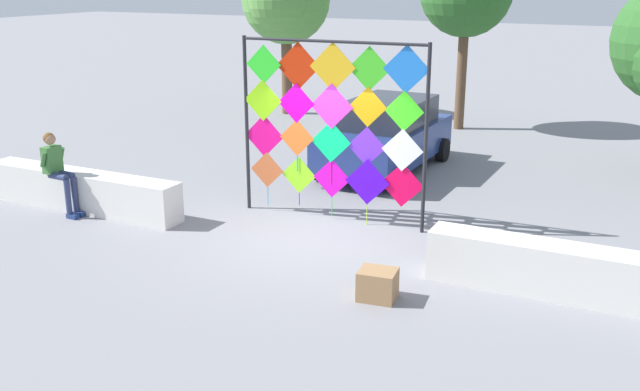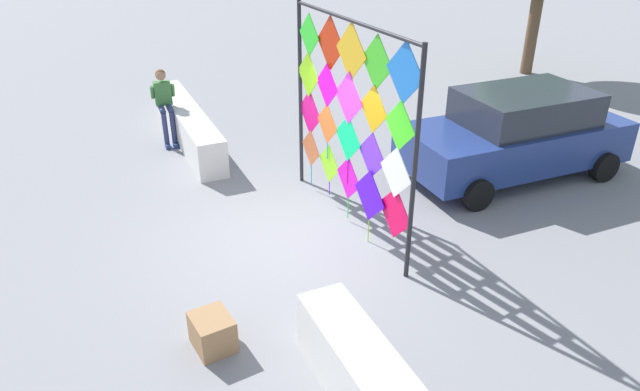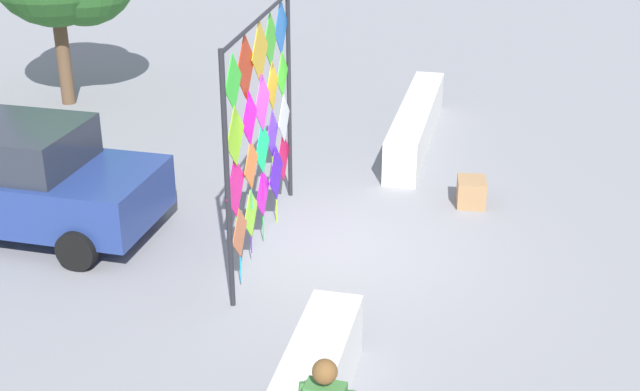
% 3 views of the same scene
% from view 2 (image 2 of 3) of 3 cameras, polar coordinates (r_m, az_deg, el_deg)
% --- Properties ---
extents(ground, '(120.00, 120.00, 0.00)m').
position_cam_2_polar(ground, '(9.62, -3.22, -3.95)').
color(ground, gray).
extents(plaza_ledge_left, '(4.53, 0.59, 0.78)m').
position_cam_2_polar(plaza_ledge_left, '(13.48, -12.86, 6.79)').
color(plaza_ledge_left, silver).
rests_on(plaza_ledge_left, ground).
extents(kite_display_rack, '(3.67, 0.24, 3.42)m').
position_cam_2_polar(kite_display_rack, '(9.17, 2.93, 8.19)').
color(kite_display_rack, '#232328').
rests_on(kite_display_rack, ground).
extents(seated_vendor, '(0.75, 0.53, 1.63)m').
position_cam_2_polar(seated_vendor, '(13.36, -15.03, 8.99)').
color(seated_vendor, navy).
rests_on(seated_vendor, ground).
extents(parked_car, '(2.19, 4.43, 1.70)m').
position_cam_2_polar(parked_car, '(11.99, 18.72, 5.80)').
color(parked_car, navy).
rests_on(parked_car, ground).
extents(cardboard_box_large, '(0.59, 0.52, 0.44)m').
position_cam_2_polar(cardboard_box_large, '(7.46, -10.51, -13.05)').
color(cardboard_box_large, '#9E754C').
rests_on(cardboard_box_large, ground).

